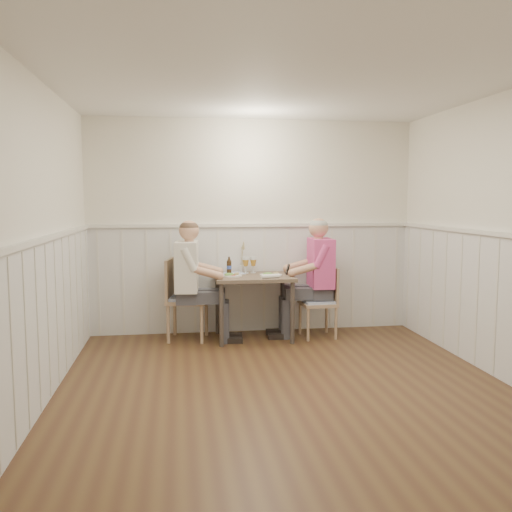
{
  "coord_description": "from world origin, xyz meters",
  "views": [
    {
      "loc": [
        -0.91,
        -4.35,
        1.64
      ],
      "look_at": [
        -0.04,
        1.64,
        1.0
      ],
      "focal_mm": 38.0,
      "sensor_mm": 36.0,
      "label": 1
    }
  ],
  "objects_px": {
    "dining_table": "(254,284)",
    "beer_bottle": "(229,266)",
    "grass_vase": "(241,258)",
    "chair_right": "(322,299)",
    "diner_cream": "(191,290)",
    "chair_left": "(183,296)",
    "man_in_pink": "(317,286)"
  },
  "relations": [
    {
      "from": "diner_cream",
      "to": "chair_right",
      "type": "bearing_deg",
      "value": -0.24
    },
    {
      "from": "dining_table",
      "to": "man_in_pink",
      "type": "xyz_separation_m",
      "value": [
        0.76,
        0.02,
        -0.04
      ]
    },
    {
      "from": "beer_bottle",
      "to": "grass_vase",
      "type": "xyz_separation_m",
      "value": [
        0.16,
        0.11,
        0.09
      ]
    },
    {
      "from": "man_in_pink",
      "to": "grass_vase",
      "type": "distance_m",
      "value": 0.97
    },
    {
      "from": "chair_right",
      "to": "diner_cream",
      "type": "height_order",
      "value": "diner_cream"
    },
    {
      "from": "dining_table",
      "to": "beer_bottle",
      "type": "height_order",
      "value": "beer_bottle"
    },
    {
      "from": "man_in_pink",
      "to": "diner_cream",
      "type": "xyz_separation_m",
      "value": [
        -1.49,
        -0.04,
        -0.01
      ]
    },
    {
      "from": "chair_left",
      "to": "chair_right",
      "type": "bearing_deg",
      "value": -4.08
    },
    {
      "from": "dining_table",
      "to": "grass_vase",
      "type": "distance_m",
      "value": 0.42
    },
    {
      "from": "chair_right",
      "to": "man_in_pink",
      "type": "relative_size",
      "value": 0.58
    },
    {
      "from": "dining_table",
      "to": "chair_left",
      "type": "bearing_deg",
      "value": 174.25
    },
    {
      "from": "diner_cream",
      "to": "chair_left",
      "type": "bearing_deg",
      "value": 130.81
    },
    {
      "from": "man_in_pink",
      "to": "grass_vase",
      "type": "xyz_separation_m",
      "value": [
        -0.88,
        0.27,
        0.32
      ]
    },
    {
      "from": "dining_table",
      "to": "chair_right",
      "type": "xyz_separation_m",
      "value": [
        0.82,
        -0.03,
        -0.2
      ]
    },
    {
      "from": "chair_right",
      "to": "diner_cream",
      "type": "bearing_deg",
      "value": 179.76
    },
    {
      "from": "chair_left",
      "to": "beer_bottle",
      "type": "distance_m",
      "value": 0.65
    },
    {
      "from": "chair_right",
      "to": "diner_cream",
      "type": "xyz_separation_m",
      "value": [
        -1.55,
        0.01,
        0.14
      ]
    },
    {
      "from": "beer_bottle",
      "to": "dining_table",
      "type": "bearing_deg",
      "value": -34.28
    },
    {
      "from": "chair_left",
      "to": "diner_cream",
      "type": "height_order",
      "value": "diner_cream"
    },
    {
      "from": "diner_cream",
      "to": "beer_bottle",
      "type": "relative_size",
      "value": 6.91
    },
    {
      "from": "grass_vase",
      "to": "diner_cream",
      "type": "bearing_deg",
      "value": -152.85
    },
    {
      "from": "beer_bottle",
      "to": "chair_left",
      "type": "bearing_deg",
      "value": -169.78
    },
    {
      "from": "dining_table",
      "to": "chair_right",
      "type": "distance_m",
      "value": 0.84
    },
    {
      "from": "beer_bottle",
      "to": "man_in_pink",
      "type": "bearing_deg",
      "value": -9.14
    },
    {
      "from": "chair_left",
      "to": "grass_vase",
      "type": "bearing_deg",
      "value": 16.12
    },
    {
      "from": "grass_vase",
      "to": "dining_table",
      "type": "bearing_deg",
      "value": -69.0
    },
    {
      "from": "dining_table",
      "to": "diner_cream",
      "type": "xyz_separation_m",
      "value": [
        -0.73,
        -0.03,
        -0.05
      ]
    },
    {
      "from": "chair_left",
      "to": "man_in_pink",
      "type": "distance_m",
      "value": 1.59
    },
    {
      "from": "beer_bottle",
      "to": "grass_vase",
      "type": "height_order",
      "value": "grass_vase"
    },
    {
      "from": "dining_table",
      "to": "chair_right",
      "type": "height_order",
      "value": "chair_right"
    },
    {
      "from": "diner_cream",
      "to": "grass_vase",
      "type": "relative_size",
      "value": 3.6
    },
    {
      "from": "chair_right",
      "to": "chair_left",
      "type": "relative_size",
      "value": 0.88
    }
  ]
}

